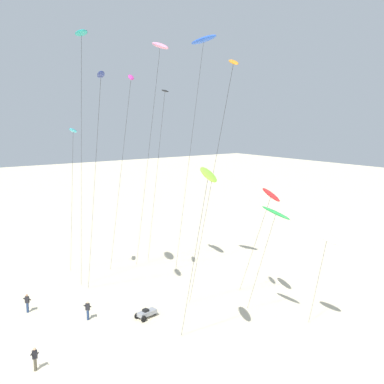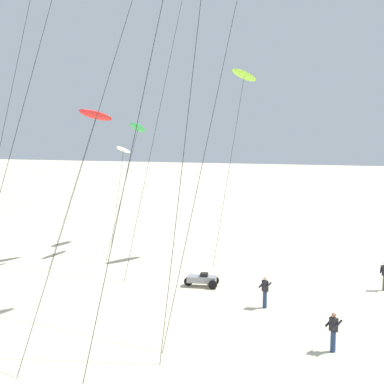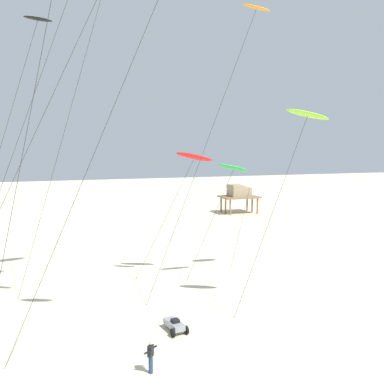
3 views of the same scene
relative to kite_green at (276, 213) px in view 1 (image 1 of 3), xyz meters
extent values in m
plane|color=beige|center=(-6.13, -15.28, -9.46)|extent=(260.00, 260.00, 0.00)
ellipsoid|color=green|center=(0.02, 0.00, 0.05)|extent=(2.91, 0.94, 1.05)
cylinder|color=#262626|center=(-1.92, 0.40, -4.76)|extent=(3.91, 0.83, 9.42)
ellipsoid|color=navy|center=(-8.33, -10.61, 10.64)|extent=(2.62, 1.63, 0.60)
cylinder|color=#262626|center=(-12.58, -9.74, 0.55)|extent=(8.52, 1.78, 20.02)
ellipsoid|color=white|center=(2.91, 2.70, -1.72)|extent=(2.41, 0.86, 0.98)
cylinder|color=#262626|center=(2.06, 2.88, -5.65)|extent=(1.72, 0.38, 7.62)
ellipsoid|color=teal|center=(-12.76, -10.23, 14.34)|extent=(3.40, 2.15, 0.60)
cylinder|color=#262626|center=(-15.31, -9.71, 2.37)|extent=(5.13, 1.08, 23.67)
ellipsoid|color=pink|center=(-11.71, -3.24, 13.80)|extent=(3.40, 1.54, 1.43)
cylinder|color=#262626|center=(-16.04, -2.35, 2.09)|extent=(8.69, 1.81, 23.10)
ellipsoid|color=blue|center=(-9.67, 0.12, 14.36)|extent=(3.30, 1.34, 0.82)
cylinder|color=#262626|center=(-13.15, 0.84, 2.37)|extent=(6.99, 1.46, 23.66)
ellipsoid|color=#8CD833|center=(1.51, -7.84, 3.82)|extent=(2.90, 1.85, 1.05)
cylinder|color=#262626|center=(-0.78, -7.37, -2.87)|extent=(4.61, 0.97, 13.18)
ellipsoid|color=#33BFE0|center=(-17.28, -9.57, 6.20)|extent=(2.00, 1.60, 0.69)
cylinder|color=#262626|center=(-20.07, -9.00, -1.67)|extent=(5.62, 1.18, 15.58)
ellipsoid|color=red|center=(-2.62, 2.09, 0.92)|extent=(3.16, 1.91, 1.28)
cylinder|color=#262626|center=(-5.06, 2.59, -4.35)|extent=(4.91, 1.04, 10.24)
ellipsoid|color=black|center=(-14.55, -0.99, 10.02)|extent=(1.91, 0.93, 0.50)
cylinder|color=#262626|center=(-17.64, -0.35, 0.25)|extent=(6.22, 1.30, 19.42)
ellipsoid|color=#D8339E|center=(-11.05, -6.60, 10.82)|extent=(1.98, 1.44, 0.92)
cylinder|color=#262626|center=(-15.85, -5.61, 0.63)|extent=(9.62, 2.00, 20.20)
ellipsoid|color=orange|center=(-0.37, -4.24, 11.24)|extent=(2.01, 1.29, 0.73)
cylinder|color=#262626|center=(-4.16, -3.46, 0.85)|extent=(7.61, 1.59, 20.63)
cylinder|color=#4C4738|center=(-4.64, -17.74, -9.02)|extent=(0.22, 0.22, 0.88)
cube|color=black|center=(-4.64, -17.74, -8.29)|extent=(0.24, 0.36, 0.58)
sphere|color=tan|center=(-4.64, -17.74, -7.89)|extent=(0.20, 0.20, 0.20)
cylinder|color=black|center=(-4.67, -17.96, -8.24)|extent=(0.51, 0.15, 0.39)
cylinder|color=black|center=(-4.61, -17.52, -8.24)|extent=(0.51, 0.15, 0.39)
cylinder|color=navy|center=(-9.92, -11.78, -9.02)|extent=(0.22, 0.22, 0.88)
cube|color=black|center=(-9.92, -11.78, -8.29)|extent=(0.38, 0.38, 0.58)
sphere|color=beige|center=(-9.92, -11.78, -7.89)|extent=(0.20, 0.20, 0.20)
cylinder|color=black|center=(-10.07, -11.94, -8.24)|extent=(0.42, 0.41, 0.39)
cylinder|color=black|center=(-9.76, -11.62, -8.24)|extent=(0.42, 0.41, 0.39)
cylinder|color=navy|center=(-14.40, -15.50, -9.02)|extent=(0.22, 0.22, 0.88)
cube|color=black|center=(-14.40, -15.50, -8.29)|extent=(0.38, 0.39, 0.58)
sphere|color=#9E7051|center=(-14.40, -15.50, -7.89)|extent=(0.20, 0.20, 0.20)
cylinder|color=black|center=(-14.54, -15.66, -8.24)|extent=(0.43, 0.40, 0.39)
cylinder|color=black|center=(-14.25, -15.33, -8.24)|extent=(0.43, 0.40, 0.39)
cube|color=gray|center=(-7.38, -7.50, -9.02)|extent=(0.96, 1.79, 0.36)
cube|color=black|center=(-7.35, -7.65, -8.74)|extent=(0.50, 0.50, 0.20)
cylinder|color=black|center=(-7.51, -6.70, -9.20)|extent=(0.20, 0.53, 0.52)
cylinder|color=black|center=(-7.71, -8.29, -9.20)|extent=(0.20, 0.53, 0.52)
cylinder|color=black|center=(-6.81, -8.14, -9.20)|extent=(0.20, 0.53, 0.52)
camera|label=1|loc=(24.52, -25.52, 7.51)|focal=42.47mm
camera|label=2|loc=(-35.55, -16.63, -0.54)|focal=47.94mm
camera|label=3|loc=(-14.78, -31.57, 1.79)|focal=40.18mm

